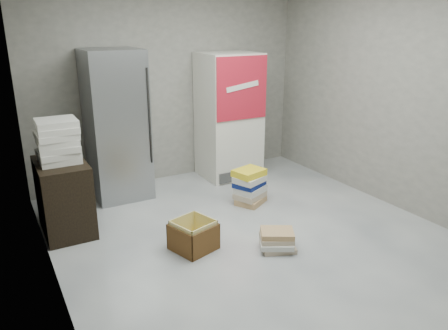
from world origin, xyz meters
TOP-DOWN VIEW (x-y plane):
  - ground at (0.00, 0.00)m, footprint 5.00×5.00m
  - room_shell at (0.00, 0.00)m, footprint 4.04×5.04m
  - steel_fridge at (-0.90, 2.13)m, footprint 0.70×0.72m
  - coke_cooler at (0.75, 2.12)m, footprint 0.80×0.73m
  - wood_shelf at (-1.73, 1.40)m, footprint 0.50×0.80m
  - supply_box_stack at (-1.72, 1.40)m, footprint 0.44×0.43m
  - phonebook_stack_main at (0.44, 1.05)m, footprint 0.48×0.45m
  - phonebook_stack_side at (0.05, -0.09)m, footprint 0.44×0.41m
  - cardboard_box at (-0.68, 0.34)m, footprint 0.48×0.48m
  - bucket_lid at (-0.62, 0.61)m, footprint 0.39×0.39m

SIDE VIEW (x-z plane):
  - ground at x=0.00m, z-range 0.00..0.00m
  - bucket_lid at x=-0.62m, z-range 0.00..0.08m
  - phonebook_stack_side at x=0.05m, z-range 0.00..0.20m
  - cardboard_box at x=-0.68m, z-range -0.03..0.29m
  - phonebook_stack_main at x=0.44m, z-range 0.00..0.46m
  - wood_shelf at x=-1.73m, z-range 0.00..0.80m
  - coke_cooler at x=0.75m, z-range 0.00..1.80m
  - steel_fridge at x=-0.90m, z-range 0.00..1.90m
  - supply_box_stack at x=-1.72m, z-range 0.80..1.25m
  - room_shell at x=0.00m, z-range 0.39..3.21m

